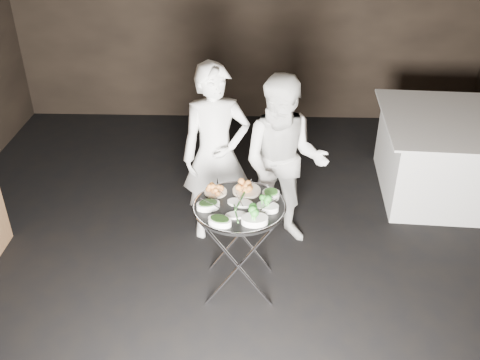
{
  "coord_description": "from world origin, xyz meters",
  "views": [
    {
      "loc": [
        0.09,
        -3.28,
        3.07
      ],
      "look_at": [
        -0.02,
        0.22,
        0.95
      ],
      "focal_mm": 40.0,
      "sensor_mm": 36.0,
      "label": 1
    }
  ],
  "objects_px": {
    "waiter_right": "(284,163)",
    "dining_table": "(451,156)",
    "waiter_left": "(216,155)",
    "serving_tray": "(239,207)",
    "tray_stand": "(239,244)"
  },
  "relations": [
    {
      "from": "serving_tray",
      "to": "waiter_right",
      "type": "bearing_deg",
      "value": 62.56
    },
    {
      "from": "tray_stand",
      "to": "waiter_left",
      "type": "relative_size",
      "value": 0.48
    },
    {
      "from": "waiter_left",
      "to": "waiter_right",
      "type": "height_order",
      "value": "waiter_left"
    },
    {
      "from": "waiter_left",
      "to": "dining_table",
      "type": "xyz_separation_m",
      "value": [
        2.37,
        0.79,
        -0.41
      ]
    },
    {
      "from": "tray_stand",
      "to": "serving_tray",
      "type": "relative_size",
      "value": 1.12
    },
    {
      "from": "waiter_left",
      "to": "serving_tray",
      "type": "bearing_deg",
      "value": -85.99
    },
    {
      "from": "serving_tray",
      "to": "waiter_left",
      "type": "height_order",
      "value": "waiter_left"
    },
    {
      "from": "waiter_left",
      "to": "dining_table",
      "type": "bearing_deg",
      "value": 5.78
    },
    {
      "from": "waiter_right",
      "to": "dining_table",
      "type": "height_order",
      "value": "waiter_right"
    },
    {
      "from": "waiter_right",
      "to": "dining_table",
      "type": "relative_size",
      "value": 1.08
    },
    {
      "from": "waiter_left",
      "to": "dining_table",
      "type": "height_order",
      "value": "waiter_left"
    },
    {
      "from": "waiter_left",
      "to": "waiter_right",
      "type": "bearing_deg",
      "value": -19.73
    },
    {
      "from": "dining_table",
      "to": "serving_tray",
      "type": "bearing_deg",
      "value": -143.86
    },
    {
      "from": "waiter_right",
      "to": "dining_table",
      "type": "bearing_deg",
      "value": 32.68
    },
    {
      "from": "waiter_left",
      "to": "waiter_right",
      "type": "distance_m",
      "value": 0.6
    }
  ]
}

